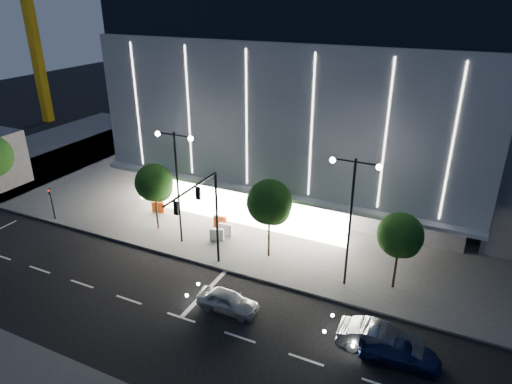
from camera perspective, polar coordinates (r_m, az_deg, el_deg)
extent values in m
plane|color=black|center=(30.88, -10.88, -12.54)|extent=(160.00, 160.00, 0.00)
cube|color=#474747|center=(48.30, 10.96, 1.46)|extent=(70.00, 40.00, 0.15)
cube|color=#4C4C51|center=(48.10, 8.84, 3.98)|extent=(28.00, 21.00, 4.00)
cube|color=#9F9FA5|center=(44.26, 8.66, 12.36)|extent=(30.00, 25.00, 11.00)
cube|color=black|center=(43.44, 9.26, 21.44)|extent=(29.40, 24.50, 3.00)
cube|color=white|center=(37.65, -1.63, -1.49)|extent=(18.00, 0.40, 3.60)
cube|color=white|center=(47.13, -10.45, 3.45)|extent=(0.40, 10.00, 3.60)
cube|color=#9F9FA5|center=(34.79, 1.98, 0.09)|extent=(30.00, 2.00, 0.30)
cube|color=white|center=(32.79, 1.96, 8.62)|extent=(24.00, 0.06, 10.00)
cylinder|color=black|center=(31.93, -4.89, -3.47)|extent=(0.18, 0.18, 7.00)
cylinder|color=black|center=(28.23, -8.08, 0.44)|extent=(0.14, 5.80, 0.14)
cube|color=black|center=(29.00, -7.26, -0.16)|extent=(0.28, 0.18, 0.85)
cube|color=black|center=(27.21, -9.96, -2.01)|extent=(0.28, 0.18, 0.85)
sphere|color=#FF0C0C|center=(28.94, -7.50, 0.43)|extent=(0.14, 0.14, 0.14)
cylinder|color=black|center=(34.41, -9.72, 0.20)|extent=(0.16, 0.16, 9.00)
cylinder|color=black|center=(33.35, -11.22, 7.19)|extent=(1.40, 0.10, 0.10)
cylinder|color=black|center=(32.56, -9.22, 6.93)|extent=(1.40, 0.10, 0.10)
sphere|color=white|center=(33.79, -12.17, 7.15)|extent=(0.36, 0.36, 0.36)
sphere|color=white|center=(32.21, -8.17, 6.63)|extent=(0.36, 0.36, 0.36)
cylinder|color=black|center=(29.47, 11.62, -4.18)|extent=(0.16, 0.16, 9.00)
cylinder|color=black|center=(27.90, 10.95, 3.92)|extent=(1.40, 0.10, 0.10)
cylinder|color=black|center=(27.61, 13.75, 3.46)|extent=(1.40, 0.10, 0.10)
sphere|color=white|center=(28.10, 9.56, 3.96)|extent=(0.36, 0.36, 0.36)
sphere|color=white|center=(27.53, 15.14, 3.02)|extent=(0.36, 0.36, 0.36)
cylinder|color=black|center=(42.33, -24.10, -1.46)|extent=(0.12, 0.12, 3.00)
cube|color=black|center=(41.88, -24.37, 0.02)|extent=(0.22, 0.16, 0.55)
sphere|color=#FF0C0C|center=(41.76, -24.52, 0.16)|extent=(0.10, 0.10, 0.10)
cube|color=gold|center=(74.83, -26.33, 18.40)|extent=(1.20, 1.20, 28.00)
cylinder|color=black|center=(37.88, -12.33, -2.09)|extent=(0.16, 0.16, 3.78)
sphere|color=black|center=(36.95, -12.64, 1.15)|extent=(3.02, 3.02, 3.02)
sphere|color=black|center=(37.12, -12.01, 0.41)|extent=(2.16, 2.16, 2.16)
sphere|color=black|center=(37.11, -13.04, 0.67)|extent=(1.94, 1.94, 1.94)
cylinder|color=black|center=(33.13, 1.63, -5.19)|extent=(0.16, 0.16, 4.06)
sphere|color=black|center=(31.99, 1.68, -1.28)|extent=(3.25, 3.25, 3.25)
sphere|color=black|center=(32.30, 2.30, -2.17)|extent=(2.32, 2.32, 2.32)
sphere|color=black|center=(32.11, 1.16, -1.86)|extent=(2.09, 2.09, 2.09)
cylinder|color=black|center=(31.23, 17.06, -8.76)|extent=(0.16, 0.16, 3.64)
sphere|color=black|center=(30.13, 17.57, -5.16)|extent=(2.91, 2.91, 2.91)
sphere|color=black|center=(30.52, 18.06, -5.95)|extent=(2.08, 2.08, 2.08)
sphere|color=black|center=(30.17, 16.98, -5.72)|extent=(1.87, 1.87, 1.87)
imported|color=#ABAFB3|center=(28.81, -3.55, -13.45)|extent=(3.93, 1.63, 1.33)
imported|color=gray|center=(26.85, 15.32, -17.39)|extent=(4.73, 1.87, 1.53)
imported|color=#13204A|center=(26.59, 17.55, -18.63)|extent=(4.42, 2.18, 1.24)
cube|color=#F5460D|center=(41.13, -12.14, -1.84)|extent=(1.12, 0.57, 1.00)
cube|color=silver|center=(35.92, -4.93, -5.32)|extent=(1.12, 0.59, 1.00)
cube|color=#D4410B|center=(37.83, -4.50, -3.71)|extent=(1.12, 0.41, 1.00)
cube|color=#B8B8B8|center=(36.60, -3.83, -4.69)|extent=(1.12, 0.34, 1.00)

